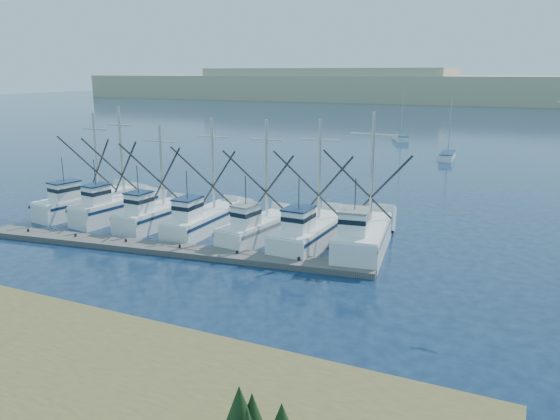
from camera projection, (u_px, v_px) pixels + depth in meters
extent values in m
plane|color=#0B1832|center=(250.00, 318.00, 25.96)|extent=(500.00, 500.00, 0.00)
cube|color=#615B57|center=(166.00, 249.00, 35.53)|extent=(27.42, 5.24, 0.37)
cube|color=tan|center=(507.00, 89.00, 209.27)|extent=(360.00, 60.00, 10.00)
cube|color=white|center=(87.00, 204.00, 45.21)|extent=(3.75, 8.96, 1.47)
cube|color=white|center=(65.00, 192.00, 42.89)|extent=(1.68, 2.32, 1.50)
cylinder|color=#B7B2A8|center=(96.00, 153.00, 45.52)|extent=(0.22, 0.22, 6.66)
cube|color=white|center=(115.00, 210.00, 43.04)|extent=(3.15, 7.38, 1.59)
cube|color=white|center=(97.00, 196.00, 41.05)|extent=(1.50, 1.90, 1.50)
cylinder|color=#B7B2A8|center=(121.00, 153.00, 43.03)|extent=(0.22, 0.22, 7.22)
cube|color=white|center=(155.00, 218.00, 41.15)|extent=(2.82, 6.77, 1.42)
cube|color=white|center=(139.00, 203.00, 39.30)|extent=(1.49, 1.70, 1.50)
cylinder|color=#B7B2A8|center=(161.00, 166.00, 41.22)|extent=(0.22, 0.22, 6.15)
cube|color=white|center=(205.00, 222.00, 40.18)|extent=(2.38, 8.10, 1.30)
cube|color=white|center=(188.00, 210.00, 38.02)|extent=(1.35, 1.98, 1.50)
cylinder|color=#B7B2A8|center=(213.00, 164.00, 40.40)|extent=(0.22, 0.22, 6.85)
cube|color=white|center=(259.00, 230.00, 37.87)|extent=(3.17, 7.47, 1.37)
cube|color=white|center=(246.00, 217.00, 35.89)|extent=(1.48, 1.93, 1.50)
cylinder|color=#B7B2A8|center=(267.00, 169.00, 37.95)|extent=(0.22, 0.22, 6.86)
cube|color=white|center=(311.00, 234.00, 36.87)|extent=(2.85, 8.45, 1.45)
cube|color=white|center=(299.00, 221.00, 34.62)|extent=(1.58, 2.09, 1.50)
cylinder|color=#B7B2A8|center=(320.00, 170.00, 37.11)|extent=(0.22, 0.22, 6.88)
cube|color=white|center=(363.00, 239.00, 35.24)|extent=(3.96, 8.52, 1.75)
cube|color=white|center=(354.00, 223.00, 33.00)|extent=(1.91, 2.21, 1.50)
cylinder|color=#B7B2A8|center=(372.00, 168.00, 35.38)|extent=(0.22, 0.22, 7.19)
cube|color=white|center=(447.00, 156.00, 73.01)|extent=(1.86, 5.61, 0.90)
cylinder|color=#B7B2A8|center=(450.00, 126.00, 72.29)|extent=(0.12, 0.12, 7.20)
cube|color=white|center=(400.00, 138.00, 93.36)|extent=(3.94, 6.21, 0.90)
cylinder|color=#B7B2A8|center=(402.00, 114.00, 92.63)|extent=(0.12, 0.12, 7.20)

